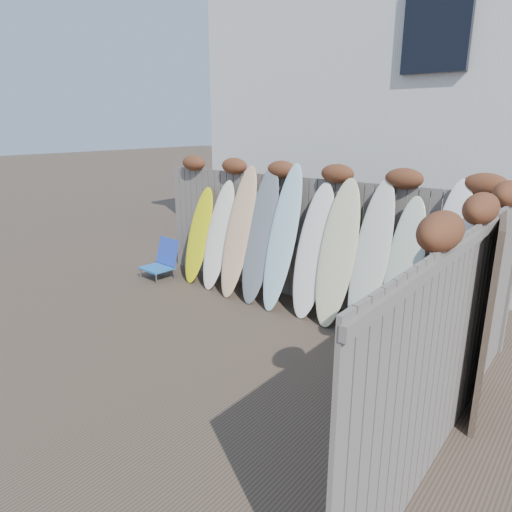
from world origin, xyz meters
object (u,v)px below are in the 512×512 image
Objects in this scene: beach_chair at (162,260)px; surfboard_0 at (199,235)px; lattice_panel at (488,315)px; wooden_crate at (410,359)px.

surfboard_0 is at bearing 24.36° from beach_chair.
lattice_panel is at bearing -7.81° from surfboard_0.
wooden_crate is at bearing -172.74° from lattice_panel.
surfboard_0 is (-4.38, 1.16, 0.50)m from wooden_crate.
lattice_panel is at bearing -6.40° from beach_chair.
beach_chair reaches higher than wooden_crate.
wooden_crate is at bearing -11.89° from surfboard_0.
wooden_crate is at bearing -9.48° from beach_chair.
lattice_panel reaches higher than wooden_crate.
lattice_panel reaches higher than beach_chair.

